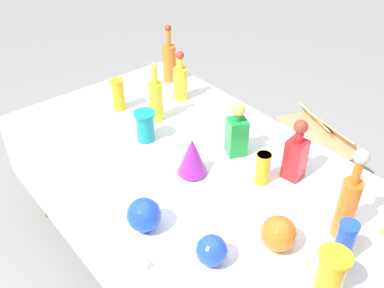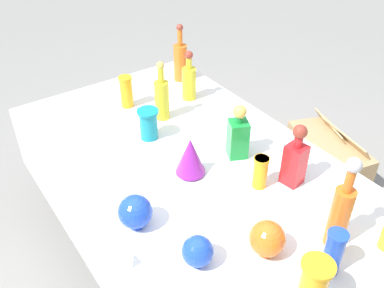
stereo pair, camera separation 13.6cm
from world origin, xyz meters
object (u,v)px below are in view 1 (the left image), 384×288
Objects in this scene: tall_bottle_0 at (169,61)px; round_bowl_1 at (144,215)px; slender_vase_0 at (118,94)px; cardboard_box_behind_right at (305,144)px; square_decanter_1 at (237,133)px; round_bowl_2 at (212,250)px; tall_bottle_3 at (348,202)px; round_bowl_0 at (278,233)px; tall_bottle_4 at (180,81)px; slender_vase_1 at (145,125)px; slender_vase_3 at (345,242)px; slender_vase_4 at (330,275)px; cardboard_box_behind_left at (319,156)px; fluted_vase_0 at (192,156)px; square_decanter_0 at (296,154)px; slender_vase_2 at (263,167)px; tall_bottle_1 at (156,99)px.

round_bowl_1 is at bearing -41.69° from tall_bottle_0.
slender_vase_0 reaches higher than cardboard_box_behind_right.
round_bowl_2 is at bearing -51.85° from square_decanter_1.
square_decanter_1 is at bearing 175.25° from tall_bottle_3.
round_bowl_2 is (-0.11, -0.24, -0.01)m from round_bowl_0.
slender_vase_1 is (0.22, -0.40, -0.03)m from tall_bottle_4.
slender_vase_3 is 1.79m from cardboard_box_behind_right.
round_bowl_0 is at bearing -20.78° from tall_bottle_4.
tall_bottle_3 is at bearing 6.82° from slender_vase_0.
tall_bottle_3 reaches higher than slender_vase_3.
slender_vase_4 is at bearing -52.75° from cardboard_box_behind_right.
slender_vase_3 reaches higher than round_bowl_1.
square_decanter_1 is at bearing -82.35° from cardboard_box_behind_left.
slender_vase_4 reaches higher than fluted_vase_0.
tall_bottle_3 reaches higher than fluted_vase_0.
square_decanter_1 is at bearing 36.21° from slender_vase_1.
tall_bottle_0 is 0.86m from square_decanter_1.
square_decanter_0 reaches higher than slender_vase_4.
slender_vase_1 is (-1.02, -0.22, -0.08)m from tall_bottle_3.
slender_vase_0 is at bearing -171.03° from slender_vase_2.
slender_vase_3 is (1.23, -0.05, -0.03)m from tall_bottle_1.
slender_vase_0 is 1.28× the size of round_bowl_0.
cardboard_box_behind_left is (-0.78, 1.09, -0.78)m from tall_bottle_3.
round_bowl_1 is at bearing -155.10° from slender_vase_4.
slender_vase_2 is at bearing -64.96° from cardboard_box_behind_right.
square_decanter_1 is 1.92× the size of round_bowl_1.
slender_vase_4 is at bearing -18.51° from tall_bottle_4.
fluted_vase_0 reaches higher than slender_vase_3.
tall_bottle_4 is (-0.09, 0.24, -0.01)m from tall_bottle_1.
tall_bottle_1 reaches higher than round_bowl_0.
tall_bottle_4 is at bearing -106.59° from cardboard_box_behind_right.
square_decanter_1 is at bearing 166.75° from slender_vase_3.
cardboard_box_behind_right is at bearing 87.07° from slender_vase_1.
slender_vase_0 is 1.14× the size of slender_vase_1.
cardboard_box_behind_left is at bearing 116.65° from round_bowl_0.
round_bowl_1 is (0.51, -0.36, -0.01)m from slender_vase_1.
tall_bottle_4 reaches higher than slender_vase_2.
square_decanter_0 is at bearing 101.70° from round_bowl_2.
slender_vase_0 is at bearing -107.80° from cardboard_box_behind_right.
square_decanter_1 is 0.85m from slender_vase_4.
tall_bottle_1 reaches higher than cardboard_box_behind_right.
slender_vase_3 is at bearing -12.65° from tall_bottle_4.
tall_bottle_1 reaches higher than slender_vase_2.
slender_vase_0 is (0.10, -0.44, -0.03)m from tall_bottle_0.
slender_vase_3 is at bearing 34.54° from round_bowl_0.
tall_bottle_4 is at bearing -116.75° from cardboard_box_behind_left.
tall_bottle_1 is 1.15m from tall_bottle_3.
square_decanter_1 reaches higher than cardboard_box_behind_left.
slender_vase_2 is 1.36m from cardboard_box_behind_left.
round_bowl_1 reaches higher than cardboard_box_behind_left.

